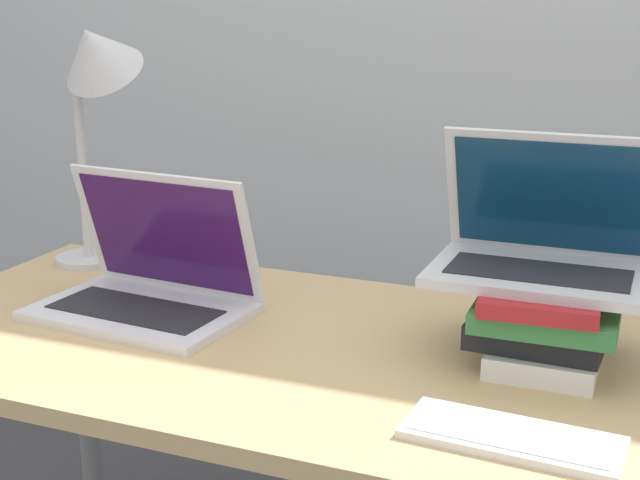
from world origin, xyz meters
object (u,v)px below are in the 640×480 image
at_px(wireless_keyboard, 512,437).
at_px(desk_lamp, 94,79).
at_px(laptop_left, 149,285).
at_px(laptop_on_books, 543,248).
at_px(book_stack, 545,319).

distance_m(wireless_keyboard, desk_lamp, 1.08).
relative_size(laptop_left, desk_lamp, 0.73).
xyz_separation_m(laptop_left, laptop_on_books, (0.68, 0.07, 0.13)).
bearing_deg(desk_lamp, laptop_on_books, -6.98).
relative_size(laptop_left, laptop_on_books, 1.18).
relative_size(laptop_on_books, desk_lamp, 0.62).
xyz_separation_m(laptop_on_books, desk_lamp, (-0.90, 0.11, 0.22)).
relative_size(laptop_on_books, wireless_keyboard, 1.17).
bearing_deg(laptop_on_books, book_stack, -61.80).
xyz_separation_m(wireless_keyboard, desk_lamp, (-0.92, 0.42, 0.39)).
distance_m(book_stack, desk_lamp, 0.98).
height_order(book_stack, laptop_on_books, laptop_on_books).
xyz_separation_m(book_stack, wireless_keyboard, (0.00, -0.29, -0.06)).
xyz_separation_m(laptop_left, book_stack, (0.70, 0.04, 0.02)).
height_order(laptop_on_books, wireless_keyboard, laptop_on_books).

